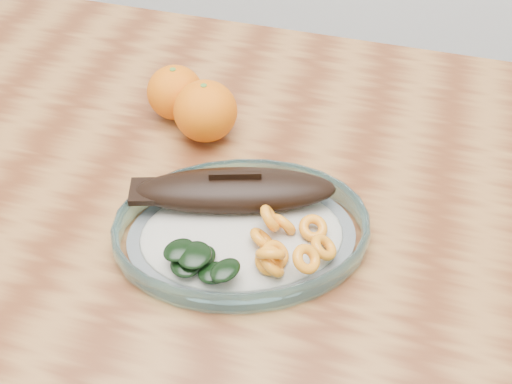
# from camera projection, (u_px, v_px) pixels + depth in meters

# --- Properties ---
(dining_table) EXTENTS (1.20, 0.80, 0.75)m
(dining_table) POSITION_uv_depth(u_px,v_px,m) (188.00, 238.00, 0.87)
(dining_table) COLOR #5E2E16
(dining_table) RESTS_ON ground
(plated_meal) EXTENTS (0.67, 0.67, 0.08)m
(plated_meal) POSITION_uv_depth(u_px,v_px,m) (241.00, 227.00, 0.73)
(plated_meal) COLOR white
(plated_meal) RESTS_ON dining_table
(orange_left) EXTENTS (0.08, 0.08, 0.08)m
(orange_left) POSITION_uv_depth(u_px,v_px,m) (175.00, 92.00, 0.88)
(orange_left) COLOR #DC4104
(orange_left) RESTS_ON dining_table
(orange_right) EXTENTS (0.08, 0.08, 0.08)m
(orange_right) POSITION_uv_depth(u_px,v_px,m) (205.00, 111.00, 0.84)
(orange_right) COLOR #DC4104
(orange_right) RESTS_ON dining_table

